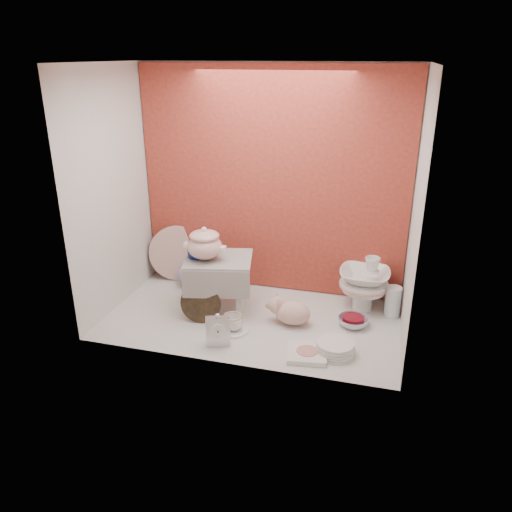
# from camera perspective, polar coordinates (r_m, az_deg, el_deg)

# --- Properties ---
(ground) EXTENTS (1.80, 1.80, 0.00)m
(ground) POSITION_cam_1_polar(r_m,az_deg,el_deg) (3.15, -0.45, -7.19)
(ground) COLOR silver
(ground) RESTS_ON ground
(niche_shell) EXTENTS (1.86, 1.03, 1.53)m
(niche_shell) POSITION_cam_1_polar(r_m,az_deg,el_deg) (2.99, 0.45, 10.27)
(niche_shell) COLOR #B1412C
(niche_shell) RESTS_ON ground
(step_stool) EXTENTS (0.48, 0.43, 0.35)m
(step_stool) POSITION_cam_1_polar(r_m,az_deg,el_deg) (3.21, -4.20, -3.15)
(step_stool) COLOR silver
(step_stool) RESTS_ON ground
(soup_tureen) EXTENTS (0.33, 0.33, 0.22)m
(soup_tureen) POSITION_cam_1_polar(r_m,az_deg,el_deg) (3.09, -5.88, 1.46)
(soup_tureen) COLOR white
(soup_tureen) RESTS_ON step_stool
(cobalt_bowl) EXTENTS (0.16, 0.16, 0.05)m
(cobalt_bowl) POSITION_cam_1_polar(r_m,az_deg,el_deg) (3.17, -6.56, 0.39)
(cobalt_bowl) COLOR #0A184E
(cobalt_bowl) RESTS_ON step_stool
(floral_platter) EXTENTS (0.40, 0.20, 0.40)m
(floral_platter) POSITION_cam_1_polar(r_m,az_deg,el_deg) (3.66, -8.98, 0.33)
(floral_platter) COLOR silver
(floral_platter) RESTS_ON ground
(blue_white_vase) EXTENTS (0.25, 0.25, 0.24)m
(blue_white_vase) POSITION_cam_1_polar(r_m,az_deg,el_deg) (3.57, -7.15, -1.52)
(blue_white_vase) COLOR white
(blue_white_vase) RESTS_ON ground
(lacquer_tray) EXTENTS (0.26, 0.09, 0.25)m
(lacquer_tray) POSITION_cam_1_polar(r_m,az_deg,el_deg) (3.09, -6.34, -5.38)
(lacquer_tray) COLOR black
(lacquer_tray) RESTS_ON ground
(mantel_clock) EXTENTS (0.14, 0.09, 0.20)m
(mantel_clock) POSITION_cam_1_polar(r_m,az_deg,el_deg) (2.85, -4.36, -8.40)
(mantel_clock) COLOR silver
(mantel_clock) RESTS_ON ground
(plush_pig) EXTENTS (0.33, 0.29, 0.16)m
(plush_pig) POSITION_cam_1_polar(r_m,az_deg,el_deg) (3.06, 4.22, -6.45)
(plush_pig) COLOR #CDA290
(plush_pig) RESTS_ON ground
(teacup_saucer) EXTENTS (0.21, 0.21, 0.01)m
(teacup_saucer) POSITION_cam_1_polar(r_m,az_deg,el_deg) (3.02, -2.63, -8.43)
(teacup_saucer) COLOR white
(teacup_saucer) RESTS_ON ground
(gold_rim_teacup) EXTENTS (0.13, 0.13, 0.09)m
(gold_rim_teacup) POSITION_cam_1_polar(r_m,az_deg,el_deg) (3.00, -2.65, -7.55)
(gold_rim_teacup) COLOR white
(gold_rim_teacup) RESTS_ON teacup_saucer
(lattice_dish) EXTENTS (0.24, 0.24, 0.03)m
(lattice_dish) POSITION_cam_1_polar(r_m,az_deg,el_deg) (2.81, 5.83, -10.99)
(lattice_dish) COLOR white
(lattice_dish) RESTS_ON ground
(dinner_plate_stack) EXTENTS (0.29, 0.29, 0.07)m
(dinner_plate_stack) POSITION_cam_1_polar(r_m,az_deg,el_deg) (2.83, 9.02, -10.32)
(dinner_plate_stack) COLOR white
(dinner_plate_stack) RESTS_ON ground
(crystal_bowl) EXTENTS (0.20, 0.20, 0.06)m
(crystal_bowl) POSITION_cam_1_polar(r_m,az_deg,el_deg) (3.12, 11.01, -7.37)
(crystal_bowl) COLOR silver
(crystal_bowl) RESTS_ON ground
(clear_glass_vase) EXTENTS (0.12, 0.12, 0.20)m
(clear_glass_vase) POSITION_cam_1_polar(r_m,az_deg,el_deg) (3.26, 15.33, -5.04)
(clear_glass_vase) COLOR silver
(clear_glass_vase) RESTS_ON ground
(porcelain_tower) EXTENTS (0.33, 0.33, 0.36)m
(porcelain_tower) POSITION_cam_1_polar(r_m,az_deg,el_deg) (3.27, 12.23, -2.99)
(porcelain_tower) COLOR white
(porcelain_tower) RESTS_ON ground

